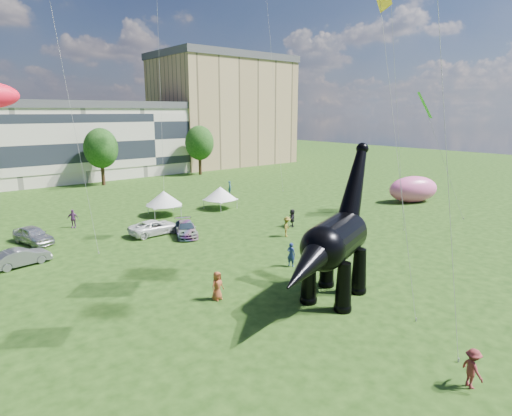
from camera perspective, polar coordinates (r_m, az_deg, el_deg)
ground at (r=24.07m, az=9.00°, el=-15.69°), size 220.00×220.00×0.00m
apartment_block at (r=96.70m, az=-4.36°, el=12.50°), size 28.00×18.00×22.00m
tree_mid_right at (r=71.16m, az=-20.01°, el=7.89°), size 5.20×5.20×9.44m
tree_far_right at (r=79.10m, az=-7.56°, el=8.96°), size 5.20×5.20×9.44m
dinosaur_sculpture at (r=26.08m, az=10.24°, el=-4.68°), size 11.75×5.68×9.74m
car_silver at (r=42.51m, az=-27.59°, el=-3.21°), size 2.93×4.84×1.54m
car_grey at (r=36.93m, az=-28.85°, el=-5.76°), size 4.28×2.05×1.35m
car_white at (r=41.64m, az=-13.31°, el=-2.51°), size 4.97×2.41×1.36m
car_dark at (r=40.58m, az=-9.35°, el=-2.75°), size 3.56×4.96×1.33m
gazebo_near at (r=48.72m, az=-12.20°, el=1.29°), size 4.73×4.73×2.77m
gazebo_far at (r=51.12m, az=-4.79°, el=1.97°), size 4.46×4.46×2.66m
inflatable_pink at (r=58.28m, az=20.23°, el=2.37°), size 7.50×5.77×3.36m
visitors at (r=35.03m, az=-4.41°, el=-4.72°), size 36.25×42.38×1.89m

